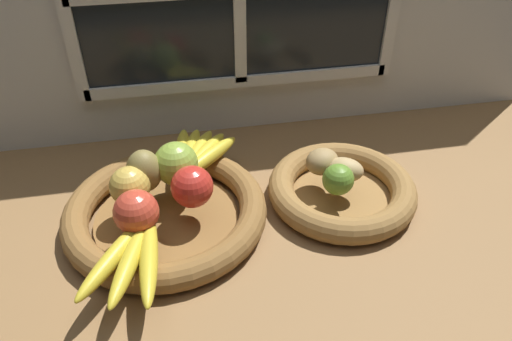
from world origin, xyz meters
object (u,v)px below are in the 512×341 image
object	(u,v)px
fruit_bowl_left	(166,211)
potato_large	(344,169)
lime_near	(338,180)
fruit_bowl_right	(341,189)
apple_red_front	(136,212)
apple_green_back	(176,164)
pear_brown	(144,171)
potato_oblong	(322,162)
banana_bunch_front	(133,254)
apple_golden_left	(130,186)
apple_red_right	(192,187)
banana_bunch_back	(195,155)

from	to	relation	value
fruit_bowl_left	potato_large	size ratio (longest dim) A/B	5.15
lime_near	fruit_bowl_right	bearing A→B (deg)	56.31
apple_red_front	apple_green_back	size ratio (longest dim) A/B	0.91
fruit_bowl_right	apple_red_front	world-z (taller)	apple_red_front
apple_green_back	pear_brown	xyz separation A→B (cm)	(-5.45, -1.11, 0.02)
potato_large	potato_oblong	size ratio (longest dim) A/B	1.11
fruit_bowl_left	lime_near	bearing A→B (deg)	-6.79
apple_green_back	banana_bunch_front	distance (cm)	19.53
fruit_bowl_left	apple_golden_left	distance (cm)	7.91
apple_green_back	apple_red_right	bearing A→B (deg)	-71.23
banana_bunch_front	banana_bunch_back	distance (cm)	26.15
apple_red_right	apple_green_back	bearing A→B (deg)	108.77
fruit_bowl_left	lime_near	xyz separation A→B (cm)	(29.59, -3.53, 5.26)
apple_golden_left	banana_bunch_front	bearing A→B (deg)	-88.54
fruit_bowl_left	pear_brown	size ratio (longest dim) A/B	4.49
apple_golden_left	apple_green_back	bearing A→B (deg)	28.08
pear_brown	banana_bunch_back	xyz separation A→B (cm)	(9.17, 6.88, -2.51)
fruit_bowl_left	apple_red_front	world-z (taller)	apple_red_front
banana_bunch_front	apple_red_right	bearing A→B (deg)	49.24
fruit_bowl_right	banana_bunch_back	distance (cm)	27.90
apple_golden_left	potato_large	xyz separation A→B (cm)	(37.17, -0.51, -1.27)
lime_near	banana_bunch_back	bearing A→B (deg)	148.86
banana_bunch_front	banana_bunch_back	xyz separation A→B (cm)	(11.27, 23.60, 0.07)
banana_bunch_back	potato_large	xyz separation A→B (cm)	(25.55, -10.49, 0.71)
banana_bunch_back	lime_near	size ratio (longest dim) A/B	3.13
potato_oblong	apple_red_front	bearing A→B (deg)	-164.69
apple_green_back	lime_near	bearing A→B (deg)	-17.04
banana_bunch_front	potato_oblong	bearing A→B (deg)	25.01
apple_red_right	potato_oblong	size ratio (longest dim) A/B	1.15
apple_golden_left	potato_oblong	bearing A→B (deg)	3.43
banana_bunch_front	apple_red_front	bearing A→B (deg)	83.53
apple_golden_left	pear_brown	bearing A→B (deg)	51.77
fruit_bowl_right	apple_red_right	size ratio (longest dim) A/B	3.81
banana_bunch_back	pear_brown	bearing A→B (deg)	-143.14
lime_near	apple_red_front	bearing A→B (deg)	-175.08
apple_golden_left	lime_near	size ratio (longest dim) A/B	1.24
fruit_bowl_right	apple_red_right	xyz separation A→B (cm)	(-27.06, -1.78, 6.05)
apple_red_front	lime_near	world-z (taller)	apple_red_front
apple_green_back	apple_golden_left	bearing A→B (deg)	-151.92
banana_bunch_back	banana_bunch_front	bearing A→B (deg)	-115.53
apple_golden_left	pear_brown	world-z (taller)	pear_brown
apple_golden_left	potato_oblong	xyz separation A→B (cm)	(33.89, 2.03, -1.03)
apple_red_front	lime_near	bearing A→B (deg)	4.92
fruit_bowl_left	banana_bunch_front	world-z (taller)	banana_bunch_front
fruit_bowl_left	apple_red_front	xyz separation A→B (cm)	(-4.12, -6.43, 6.08)
fruit_bowl_left	banana_bunch_back	world-z (taller)	banana_bunch_back
banana_bunch_back	lime_near	bearing A→B (deg)	-31.14
fruit_bowl_left	fruit_bowl_right	bearing A→B (deg)	-0.00
pear_brown	potato_oblong	bearing A→B (deg)	-1.95
apple_red_front	pear_brown	size ratio (longest dim) A/B	0.91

